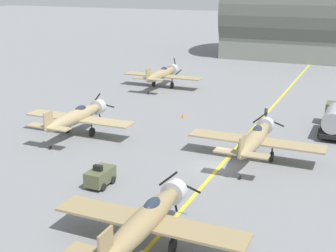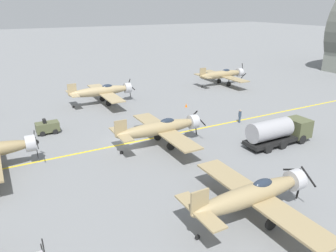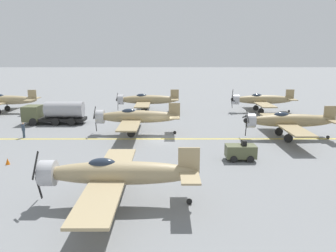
{
  "view_description": "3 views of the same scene",
  "coord_description": "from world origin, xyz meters",
  "px_view_note": "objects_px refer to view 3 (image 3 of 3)",
  "views": [
    {
      "loc": [
        10.98,
        -35.58,
        15.3
      ],
      "look_at": [
        -3.71,
        -2.41,
        3.93
      ],
      "focal_mm": 50.0,
      "sensor_mm": 36.0,
      "label": 1
    },
    {
      "loc": [
        31.11,
        -12.04,
        14.32
      ],
      "look_at": [
        4.25,
        2.61,
        2.93
      ],
      "focal_mm": 35.0,
      "sensor_mm": 36.0,
      "label": 2
    },
    {
      "loc": [
        -34.72,
        -0.86,
        9.1
      ],
      "look_at": [
        -2.05,
        -0.92,
        1.91
      ],
      "focal_mm": 35.0,
      "sensor_mm": 36.0,
      "label": 3
    }
  ],
  "objects_px": {
    "airplane_far_right": "(4,100)",
    "airplane_mid_right": "(146,100)",
    "fuel_tanker": "(54,113)",
    "tow_tractor": "(241,151)",
    "airplane_near_right": "(261,100)",
    "airplane_near_center": "(288,121)",
    "airplane_mid_left": "(115,174)",
    "traffic_cone": "(8,161)",
    "ground_crew_walking": "(23,129)",
    "airplane_mid_center": "(135,117)"
  },
  "relations": [
    {
      "from": "airplane_far_right",
      "to": "airplane_mid_right",
      "type": "bearing_deg",
      "value": -87.38
    },
    {
      "from": "fuel_tanker",
      "to": "tow_tractor",
      "type": "xyz_separation_m",
      "value": [
        -15.34,
        -21.4,
        -0.72
      ]
    },
    {
      "from": "airplane_near_right",
      "to": "airplane_near_center",
      "type": "bearing_deg",
      "value": 162.56
    },
    {
      "from": "airplane_mid_left",
      "to": "traffic_cone",
      "type": "xyz_separation_m",
      "value": [
        7.5,
        10.26,
        -1.74
      ]
    },
    {
      "from": "airplane_mid_right",
      "to": "traffic_cone",
      "type": "distance_m",
      "value": 27.28
    },
    {
      "from": "airplane_mid_right",
      "to": "ground_crew_walking",
      "type": "bearing_deg",
      "value": 129.8
    },
    {
      "from": "airplane_mid_left",
      "to": "airplane_mid_right",
      "type": "relative_size",
      "value": 1.0
    },
    {
      "from": "airplane_mid_left",
      "to": "fuel_tanker",
      "type": "distance_m",
      "value": 26.74
    },
    {
      "from": "airplane_mid_right",
      "to": "fuel_tanker",
      "type": "xyz_separation_m",
      "value": [
        -8.78,
        11.64,
        -0.5
      ]
    },
    {
      "from": "airplane_mid_center",
      "to": "airplane_mid_left",
      "type": "xyz_separation_m",
      "value": [
        -18.25,
        -0.5,
        0.0
      ]
    },
    {
      "from": "airplane_mid_center",
      "to": "tow_tractor",
      "type": "relative_size",
      "value": 4.62
    },
    {
      "from": "airplane_near_center",
      "to": "airplane_mid_right",
      "type": "bearing_deg",
      "value": 39.32
    },
    {
      "from": "airplane_near_center",
      "to": "tow_tractor",
      "type": "xyz_separation_m",
      "value": [
        -7.34,
        6.67,
        -1.22
      ]
    },
    {
      "from": "airplane_near_center",
      "to": "tow_tractor",
      "type": "bearing_deg",
      "value": 132.68
    },
    {
      "from": "tow_tractor",
      "to": "airplane_mid_left",
      "type": "bearing_deg",
      "value": 132.0
    },
    {
      "from": "airplane_mid_left",
      "to": "tow_tractor",
      "type": "distance_m",
      "value": 12.99
    },
    {
      "from": "airplane_near_center",
      "to": "airplane_mid_center",
      "type": "bearing_deg",
      "value": 77.28
    },
    {
      "from": "tow_tractor",
      "to": "traffic_cone",
      "type": "xyz_separation_m",
      "value": [
        -1.15,
        19.87,
        -0.52
      ]
    },
    {
      "from": "airplane_near_center",
      "to": "airplane_far_right",
      "type": "bearing_deg",
      "value": 62.08
    },
    {
      "from": "airplane_far_right",
      "to": "airplane_near_right",
      "type": "relative_size",
      "value": 1.0
    },
    {
      "from": "airplane_mid_center",
      "to": "tow_tractor",
      "type": "xyz_separation_m",
      "value": [
        -9.6,
        -10.11,
        -1.22
      ]
    },
    {
      "from": "airplane_mid_center",
      "to": "traffic_cone",
      "type": "height_order",
      "value": "airplane_mid_center"
    },
    {
      "from": "airplane_mid_left",
      "to": "traffic_cone",
      "type": "distance_m",
      "value": 12.83
    },
    {
      "from": "airplane_near_center",
      "to": "airplane_mid_left",
      "type": "bearing_deg",
      "value": 129.42
    },
    {
      "from": "airplane_far_right",
      "to": "ground_crew_walking",
      "type": "distance_m",
      "value": 18.56
    },
    {
      "from": "ground_crew_walking",
      "to": "traffic_cone",
      "type": "distance_m",
      "value": 9.42
    },
    {
      "from": "fuel_tanker",
      "to": "ground_crew_walking",
      "type": "height_order",
      "value": "fuel_tanker"
    },
    {
      "from": "airplane_near_center",
      "to": "tow_tractor",
      "type": "relative_size",
      "value": 4.62
    },
    {
      "from": "ground_crew_walking",
      "to": "airplane_mid_center",
      "type": "bearing_deg",
      "value": -82.14
    },
    {
      "from": "airplane_mid_center",
      "to": "airplane_near_right",
      "type": "xyz_separation_m",
      "value": [
        14.54,
        -18.6,
        -0.0
      ]
    },
    {
      "from": "tow_tractor",
      "to": "traffic_cone",
      "type": "height_order",
      "value": "tow_tractor"
    },
    {
      "from": "ground_crew_walking",
      "to": "traffic_cone",
      "type": "bearing_deg",
      "value": -164.57
    },
    {
      "from": "tow_tractor",
      "to": "airplane_mid_center",
      "type": "bearing_deg",
      "value": 46.49
    },
    {
      "from": "airplane_near_center",
      "to": "ground_crew_walking",
      "type": "height_order",
      "value": "airplane_near_center"
    },
    {
      "from": "airplane_near_center",
      "to": "airplane_near_right",
      "type": "xyz_separation_m",
      "value": [
        16.8,
        -1.82,
        -0.0
      ]
    },
    {
      "from": "airplane_mid_left",
      "to": "fuel_tanker",
      "type": "height_order",
      "value": "airplane_mid_left"
    },
    {
      "from": "ground_crew_walking",
      "to": "fuel_tanker",
      "type": "bearing_deg",
      "value": -7.46
    },
    {
      "from": "airplane_near_center",
      "to": "traffic_cone",
      "type": "bearing_deg",
      "value": 102.68
    },
    {
      "from": "airplane_near_center",
      "to": "fuel_tanker",
      "type": "distance_m",
      "value": 29.19
    },
    {
      "from": "tow_tractor",
      "to": "ground_crew_walking",
      "type": "relative_size",
      "value": 1.52
    },
    {
      "from": "airplane_mid_center",
      "to": "traffic_cone",
      "type": "relative_size",
      "value": 21.82
    },
    {
      "from": "airplane_mid_left",
      "to": "airplane_far_right",
      "type": "xyz_separation_m",
      "value": [
        32.33,
        22.49,
        -0.0
      ]
    },
    {
      "from": "airplane_near_right",
      "to": "ground_crew_walking",
      "type": "distance_m",
      "value": 34.89
    },
    {
      "from": "airplane_mid_left",
      "to": "airplane_near_center",
      "type": "bearing_deg",
      "value": -50.18
    },
    {
      "from": "airplane_mid_right",
      "to": "fuel_tanker",
      "type": "height_order",
      "value": "airplane_mid_right"
    },
    {
      "from": "airplane_mid_left",
      "to": "fuel_tanker",
      "type": "xyz_separation_m",
      "value": [
        24.0,
        11.79,
        -0.5
      ]
    },
    {
      "from": "airplane_mid_center",
      "to": "airplane_near_right",
      "type": "relative_size",
      "value": 1.0
    },
    {
      "from": "airplane_mid_left",
      "to": "airplane_near_center",
      "type": "height_order",
      "value": "same"
    },
    {
      "from": "airplane_far_right",
      "to": "fuel_tanker",
      "type": "xyz_separation_m",
      "value": [
        -8.33,
        -10.7,
        -0.5
      ]
    },
    {
      "from": "airplane_mid_right",
      "to": "tow_tractor",
      "type": "relative_size",
      "value": 4.62
    }
  ]
}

